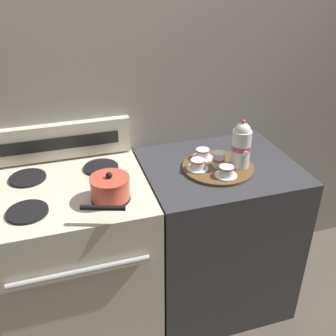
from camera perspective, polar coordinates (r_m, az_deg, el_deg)
name	(u,v)px	position (r m, az deg, el deg)	size (l,w,h in m)	color
ground_plane	(153,306)	(2.48, -2.15, -19.41)	(6.00, 6.00, 0.00)	brown
wall_back	(132,113)	(2.12, -5.18, 8.02)	(6.00, 0.05, 2.20)	#9E998E
stove	(79,262)	(2.13, -12.84, -13.22)	(0.73, 0.67, 0.91)	beige
control_panel	(60,141)	(2.07, -15.34, 3.76)	(0.72, 0.05, 0.19)	beige
side_counter	(215,235)	(2.26, 6.85, -9.64)	(0.77, 0.64, 0.90)	#38383D
saucepan	(110,188)	(1.71, -8.43, -2.87)	(0.23, 0.29, 0.12)	#D14C38
serving_tray	(218,167)	(1.98, 7.27, 0.12)	(0.36, 0.36, 0.01)	brown
teapot	(241,145)	(1.94, 10.60, 3.31)	(0.10, 0.15, 0.25)	white
teacup_left	(203,154)	(2.03, 5.04, 2.06)	(0.11, 0.11, 0.05)	white
teacup_right	(226,171)	(1.88, 8.44, -0.48)	(0.11, 0.11, 0.05)	white
teacup_front	(198,164)	(1.93, 4.31, 0.53)	(0.11, 0.11, 0.05)	white
creamer_jug	(219,159)	(1.96, 7.35, 1.28)	(0.06, 0.06, 0.08)	white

